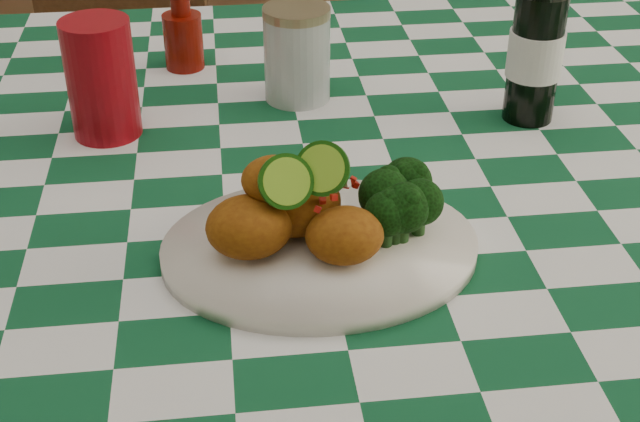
{
  "coord_description": "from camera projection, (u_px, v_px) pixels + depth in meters",
  "views": [
    {
      "loc": [
        -0.1,
        -0.98,
        1.31
      ],
      "look_at": [
        -0.01,
        -0.24,
        0.84
      ],
      "focal_mm": 50.0,
      "sensor_mm": 36.0,
      "label": 1
    }
  ],
  "objects": [
    {
      "name": "broccoli_side",
      "position": [
        402.0,
        201.0,
        0.9
      ],
      "size": [
        0.09,
        0.09,
        0.07
      ],
      "primitive_type": null,
      "color": "black",
      "rests_on": "plate"
    },
    {
      "name": "beer_bottle",
      "position": [
        538.0,
        32.0,
        1.11
      ],
      "size": [
        0.08,
        0.08,
        0.24
      ],
      "primitive_type": null,
      "rotation": [
        0.0,
        0.0,
        -0.16
      ],
      "color": "black",
      "rests_on": "dining_table"
    },
    {
      "name": "fried_chicken_pile",
      "position": [
        308.0,
        199.0,
        0.87
      ],
      "size": [
        0.16,
        0.12,
        0.1
      ],
      "primitive_type": null,
      "color": "#8B4D0D",
      "rests_on": "plate"
    },
    {
      "name": "red_tumbler",
      "position": [
        101.0,
        79.0,
        1.1
      ],
      "size": [
        0.11,
        0.11,
        0.15
      ],
      "primitive_type": "cylinder",
      "rotation": [
        0.0,
        0.0,
        -0.27
      ],
      "color": "maroon",
      "rests_on": "dining_table"
    },
    {
      "name": "wooden_chair_left",
      "position": [
        115.0,
        144.0,
        1.91
      ],
      "size": [
        0.44,
        0.45,
        0.82
      ],
      "primitive_type": null,
      "rotation": [
        0.0,
        0.0,
        -0.18
      ],
      "color": "#472814",
      "rests_on": "ground"
    },
    {
      "name": "dining_table",
      "position": [
        305.0,
        376.0,
        1.33
      ],
      "size": [
        1.66,
        1.06,
        0.79
      ],
      "primitive_type": null,
      "color": "#0F4C28",
      "rests_on": "ground"
    },
    {
      "name": "plate",
      "position": [
        320.0,
        249.0,
        0.91
      ],
      "size": [
        0.32,
        0.25,
        0.02
      ],
      "primitive_type": null,
      "rotation": [
        0.0,
        0.0,
        0.01
      ],
      "color": "white",
      "rests_on": "dining_table"
    },
    {
      "name": "mason_jar",
      "position": [
        297.0,
        54.0,
        1.19
      ],
      "size": [
        0.1,
        0.1,
        0.13
      ],
      "primitive_type": null,
      "rotation": [
        0.0,
        0.0,
        -0.17
      ],
      "color": "#B2BCBA",
      "rests_on": "dining_table"
    },
    {
      "name": "wooden_chair_right",
      "position": [
        456.0,
        130.0,
        1.97
      ],
      "size": [
        0.44,
        0.46,
        0.82
      ],
      "primitive_type": null,
      "rotation": [
        0.0,
        0.0,
        0.21
      ],
      "color": "#472814",
      "rests_on": "ground"
    },
    {
      "name": "ketchup_bottle",
      "position": [
        182.0,
        27.0,
        1.28
      ],
      "size": [
        0.06,
        0.06,
        0.13
      ],
      "primitive_type": null,
      "rotation": [
        0.0,
        0.0,
        0.11
      ],
      "color": "#680D05",
      "rests_on": "dining_table"
    }
  ]
}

